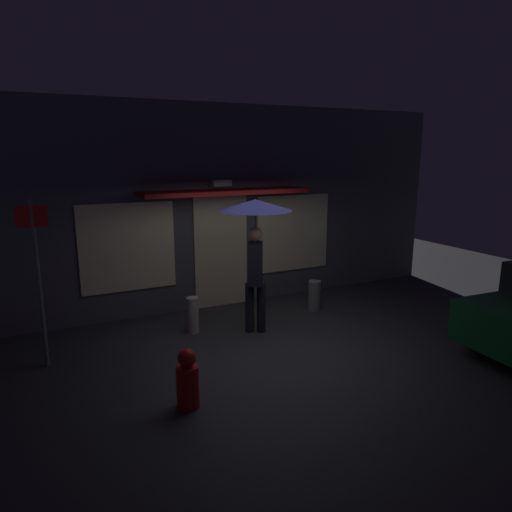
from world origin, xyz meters
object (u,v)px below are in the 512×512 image
(street_sign_post, at_px, (38,274))
(sidewalk_bollard_2, at_px, (193,315))
(person_with_umbrella, at_px, (255,228))
(fire_hydrant, at_px, (188,381))
(sidewalk_bollard, at_px, (314,295))

(street_sign_post, xyz_separation_m, sidewalk_bollard_2, (2.30, 0.27, -1.06))
(street_sign_post, bearing_deg, person_with_umbrella, -2.90)
(sidewalk_bollard_2, xyz_separation_m, fire_hydrant, (-0.82, -2.23, 0.03))
(sidewalk_bollard, xyz_separation_m, fire_hydrant, (-3.32, -2.29, 0.05))
(street_sign_post, relative_size, sidewalk_bollard_2, 3.89)
(street_sign_post, distance_m, sidewalk_bollard_2, 2.55)
(sidewalk_bollard, distance_m, sidewalk_bollard_2, 2.50)
(person_with_umbrella, relative_size, fire_hydrant, 3.03)
(sidewalk_bollard_2, relative_size, fire_hydrant, 0.83)
(sidewalk_bollard, height_order, sidewalk_bollard_2, sidewalk_bollard_2)
(street_sign_post, xyz_separation_m, sidewalk_bollard, (4.80, 0.33, -1.08))
(person_with_umbrella, height_order, fire_hydrant, person_with_umbrella)
(person_with_umbrella, xyz_separation_m, fire_hydrant, (-1.79, -1.80, -1.45))
(street_sign_post, distance_m, sidewalk_bollard, 4.93)
(person_with_umbrella, height_order, sidewalk_bollard_2, person_with_umbrella)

